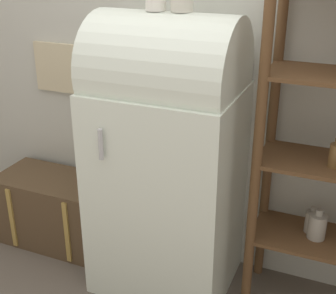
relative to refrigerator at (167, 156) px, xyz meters
name	(u,v)px	position (x,y,z in m)	size (l,w,h in m)	color
wall_back	(190,39)	(0.00, 0.33, 0.56)	(7.00, 0.09, 2.70)	#B7B7AD
refrigerator	(167,156)	(0.00, 0.00, 0.00)	(0.74, 0.64, 1.54)	silver
suitcase_trunk	(58,210)	(-0.81, 0.07, -0.56)	(0.75, 0.40, 0.46)	brown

